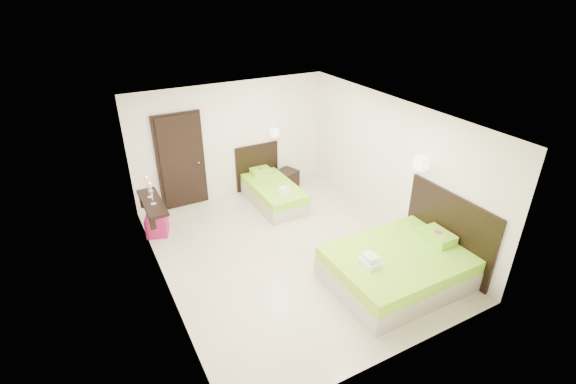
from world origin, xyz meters
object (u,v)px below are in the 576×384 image
bed_single (272,191)px  ottoman (157,225)px  bed_double (401,265)px  nightstand (287,179)px

bed_single → ottoman: (-2.60, -0.14, -0.07)m
bed_single → bed_double: (0.65, -3.51, 0.05)m
ottoman → bed_single: bearing=3.1°
bed_single → nightstand: bearing=37.6°
bed_single → ottoman: size_ratio=4.45×
bed_double → ottoman: size_ratio=5.51×
bed_single → nightstand: size_ratio=3.70×
bed_single → nightstand: (0.63, 0.49, -0.06)m
bed_double → nightstand: bed_double is taller
nightstand → ottoman: bearing=169.5°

